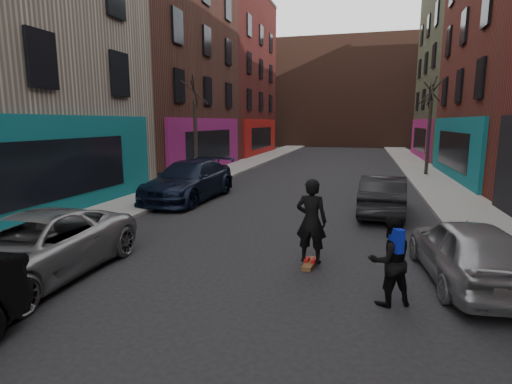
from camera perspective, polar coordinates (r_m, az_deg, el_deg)
The scene contains 13 objects.
sidewalk_left at distance 33.18m, azimuth -0.29°, elevation 4.47°, with size 2.50×84.00×0.13m, color gray.
sidewalk_right at distance 32.24m, azimuth 21.72°, elevation 3.60°, with size 2.50×84.00×0.13m, color gray.
buildings_left at distance 24.45m, azimuth -28.13°, elevation 20.64°, with size 12.00×56.00×16.50m, color #5B241A.
building_far at distance 58.03m, azimuth 12.89°, elevation 13.45°, with size 40.00×10.00×14.00m, color #47281E.
tree_left_far at distance 21.66m, azimuth -8.69°, elevation 10.19°, with size 2.00×2.00×6.50m, color black, non-canonical shape.
tree_right_far at distance 26.13m, azimuth 23.60°, elevation 9.76°, with size 2.00×2.00×6.80m, color black, non-canonical shape.
parked_left_far at distance 9.53m, azimuth -29.39°, elevation -7.01°, with size 2.30×4.98×1.38m, color gray.
parked_left_end at distance 17.10m, azimuth -9.54°, elevation 1.64°, with size 2.30×5.66×1.64m, color black.
parked_right_far at distance 9.27m, azimuth 27.99°, elevation -7.42°, with size 1.61×4.00×1.36m, color gray.
parked_right_end at distance 14.87m, azimuth 17.65°, elevation -0.41°, with size 1.49×4.27×1.41m, color black.
skateboard at distance 9.39m, azimuth 7.76°, elevation -10.13°, with size 0.22×0.80×0.10m, color brown.
skateboarder at distance 9.10m, azimuth 7.91°, elevation -4.10°, with size 0.71×0.46×1.93m, color black.
pedestrian at distance 7.61m, azimuth 18.59°, elevation -9.22°, with size 0.99×0.90×1.64m.
Camera 1 is at (2.45, -1.86, 3.27)m, focal length 28.00 mm.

